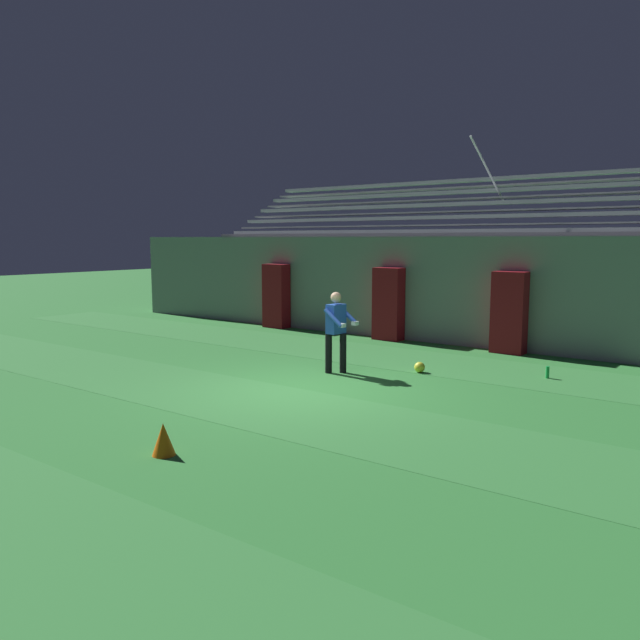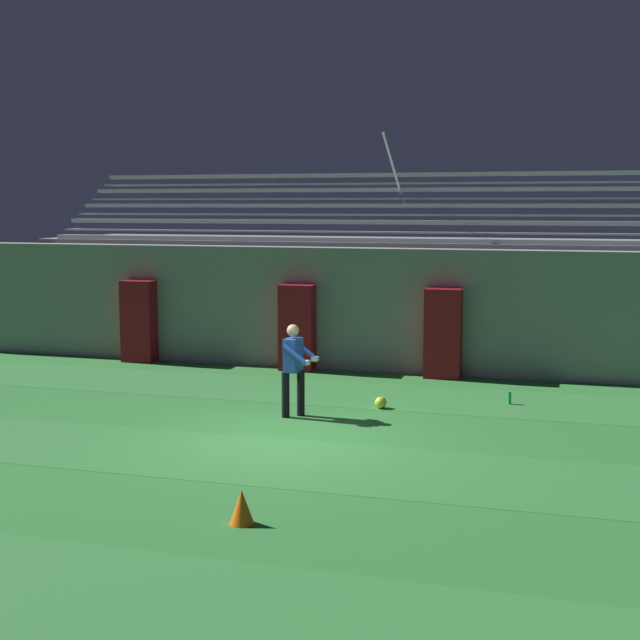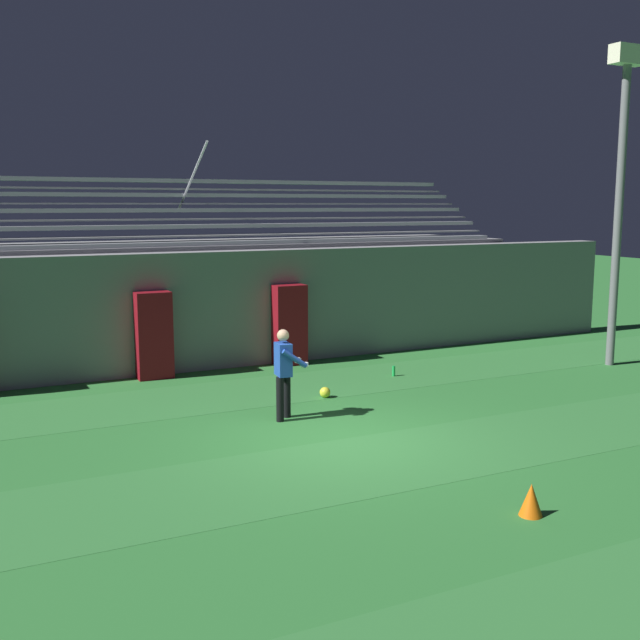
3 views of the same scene
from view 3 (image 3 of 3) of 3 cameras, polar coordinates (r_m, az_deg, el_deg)
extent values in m
plane|color=#2D7533|center=(12.59, 1.81, -9.22)|extent=(80.00, 80.00, 0.00)
cube|color=#337A38|center=(11.67, 4.43, -10.69)|extent=(28.00, 2.44, 0.01)
cube|color=#337A38|center=(15.89, -4.63, -5.42)|extent=(28.00, 2.44, 0.01)
cube|color=gray|center=(18.14, -7.88, 0.80)|extent=(24.00, 0.60, 2.80)
cube|color=maroon|center=(17.23, -12.54, -1.15)|extent=(0.79, 0.44, 1.97)
cube|color=maroon|center=(18.29, -2.33, -0.38)|extent=(0.79, 0.44, 1.97)
cube|color=gray|center=(20.36, -9.98, 1.75)|extent=(18.00, 3.90, 2.90)
cube|color=#A8AAB2|center=(18.71, -8.71, 5.79)|extent=(17.10, 0.36, 0.10)
cube|color=gray|center=(18.53, -8.50, 5.05)|extent=(17.10, 0.60, 0.04)
cube|color=#A8AAB2|center=(19.36, -9.37, 7.05)|extent=(17.10, 0.36, 0.10)
cube|color=gray|center=(19.18, -9.18, 6.36)|extent=(17.10, 0.60, 0.04)
cube|color=#A8AAB2|center=(20.02, -9.99, 8.24)|extent=(17.10, 0.36, 0.10)
cube|color=gray|center=(19.84, -9.81, 7.57)|extent=(17.10, 0.60, 0.04)
cube|color=#A8AAB2|center=(20.70, -10.57, 9.34)|extent=(17.10, 0.36, 0.10)
cube|color=gray|center=(20.50, -10.40, 8.71)|extent=(17.10, 0.60, 0.04)
cube|color=#A8AAB2|center=(21.38, -11.13, 10.37)|extent=(17.10, 0.36, 0.10)
cube|color=gray|center=(21.18, -10.96, 9.77)|extent=(17.10, 0.60, 0.04)
cylinder|color=#A8AAB2|center=(19.81, -9.70, 10.70)|extent=(0.06, 2.63, 1.65)
cylinder|color=slate|center=(19.37, 21.76, 7.15)|extent=(0.20, 0.20, 7.10)
cube|color=#F2EDCC|center=(19.67, 22.42, 18.18)|extent=(0.90, 0.36, 0.44)
cylinder|color=black|center=(13.86, -2.54, -5.77)|extent=(0.15, 0.15, 0.82)
cylinder|color=black|center=(13.60, -3.06, -6.06)|extent=(0.15, 0.15, 0.82)
cube|color=#234CB2|center=(13.57, -2.82, -3.01)|extent=(0.28, 0.40, 0.60)
sphere|color=tan|center=(13.49, -2.84, -1.18)|extent=(0.22, 0.22, 0.22)
cylinder|color=#234CB2|center=(13.83, -2.57, -2.58)|extent=(0.48, 0.14, 0.37)
cylinder|color=#234CB2|center=(13.38, -1.94, -2.96)|extent=(0.48, 0.14, 0.37)
cube|color=silver|center=(13.88, -1.72, -3.08)|extent=(0.12, 0.12, 0.08)
cube|color=silver|center=(13.50, -1.19, -3.41)|extent=(0.12, 0.12, 0.08)
sphere|color=yellow|center=(15.29, 0.39, -5.53)|extent=(0.22, 0.22, 0.22)
cone|color=orange|center=(10.04, 15.79, -13.04)|extent=(0.30, 0.30, 0.42)
cylinder|color=green|center=(17.26, 5.64, -3.89)|extent=(0.07, 0.07, 0.24)
camera|label=1|loc=(12.72, 54.77, -0.12)|focal=35.00mm
camera|label=2|loc=(10.45, 78.70, 1.21)|focal=50.00mm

